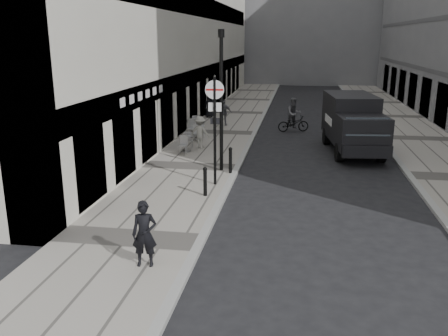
# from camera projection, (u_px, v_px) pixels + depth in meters

# --- Properties ---
(ground) EXTENTS (120.00, 120.00, 0.00)m
(ground) POSITION_uv_depth(u_px,v_px,m) (173.00, 299.00, 10.19)
(ground) COLOR black
(ground) RESTS_ON ground
(sidewalk) EXTENTS (4.00, 60.00, 0.12)m
(sidewalk) POSITION_uv_depth(u_px,v_px,m) (220.00, 133.00, 27.62)
(sidewalk) COLOR gray
(sidewalk) RESTS_ON ground
(far_sidewalk) EXTENTS (4.00, 60.00, 0.12)m
(far_sidewalk) POSITION_uv_depth(u_px,v_px,m) (418.00, 139.00, 25.95)
(far_sidewalk) COLOR gray
(far_sidewalk) RESTS_ON ground
(walking_man) EXTENTS (0.65, 0.48, 1.62)m
(walking_man) POSITION_uv_depth(u_px,v_px,m) (144.00, 234.00, 11.23)
(walking_man) COLOR black
(walking_man) RESTS_ON sidewalk
(sign_post) EXTENTS (0.68, 0.12, 3.97)m
(sign_post) POSITION_uv_depth(u_px,v_px,m) (215.00, 117.00, 17.10)
(sign_post) COLOR black
(sign_post) RESTS_ON sidewalk
(lamppost) EXTENTS (0.25, 0.25, 5.63)m
(lamppost) POSITION_uv_depth(u_px,v_px,m) (221.00, 94.00, 18.89)
(lamppost) COLOR black
(lamppost) RESTS_ON sidewalk
(bollard_near) EXTENTS (0.13, 0.13, 0.96)m
(bollard_near) POSITION_uv_depth(u_px,v_px,m) (205.00, 182.00, 16.36)
(bollard_near) COLOR black
(bollard_near) RESTS_ON sidewalk
(bollard_far) EXTENTS (0.13, 0.13, 1.00)m
(bollard_far) POSITION_uv_depth(u_px,v_px,m) (230.00, 161.00, 19.12)
(bollard_far) COLOR black
(bollard_far) RESTS_ON sidewalk
(panel_van) EXTENTS (2.75, 5.99, 2.73)m
(panel_van) POSITION_uv_depth(u_px,v_px,m) (353.00, 121.00, 22.95)
(panel_van) COLOR black
(panel_van) RESTS_ON ground
(cyclist) EXTENTS (1.98, 1.20, 2.02)m
(cyclist) POSITION_uv_depth(u_px,v_px,m) (294.00, 119.00, 28.11)
(cyclist) COLOR black
(cyclist) RESTS_ON ground
(pedestrian_a) EXTENTS (0.97, 0.43, 1.63)m
(pedestrian_a) POSITION_uv_depth(u_px,v_px,m) (224.00, 112.00, 29.46)
(pedestrian_a) COLOR #535357
(pedestrian_a) RESTS_ON sidewalk
(pedestrian_b) EXTENTS (1.11, 0.73, 1.60)m
(pedestrian_b) POSITION_uv_depth(u_px,v_px,m) (200.00, 132.00, 23.32)
(pedestrian_b) COLOR #98968D
(pedestrian_b) RESTS_ON sidewalk
(pedestrian_c) EXTENTS (0.85, 0.63, 1.60)m
(pedestrian_c) POSITION_uv_depth(u_px,v_px,m) (209.00, 106.00, 32.51)
(pedestrian_c) COLOR black
(pedestrian_c) RESTS_ON sidewalk
(cafe_table_near) EXTENTS (0.68, 1.53, 0.87)m
(cafe_table_near) POSITION_uv_depth(u_px,v_px,m) (199.00, 131.00, 25.53)
(cafe_table_near) COLOR silver
(cafe_table_near) RESTS_ON sidewalk
(cafe_table_mid) EXTENTS (0.80, 1.81, 1.03)m
(cafe_table_mid) POSITION_uv_depth(u_px,v_px,m) (194.00, 126.00, 26.49)
(cafe_table_mid) COLOR silver
(cafe_table_mid) RESTS_ON sidewalk
(cafe_table_far) EXTENTS (0.68, 1.54, 0.88)m
(cafe_table_far) POSITION_uv_depth(u_px,v_px,m) (186.00, 143.00, 22.73)
(cafe_table_far) COLOR #A8A8AA
(cafe_table_far) RESTS_ON sidewalk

